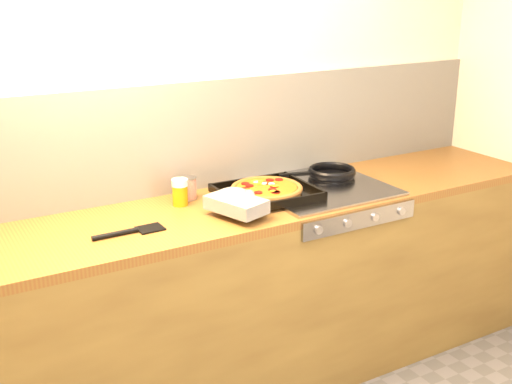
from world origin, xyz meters
TOP-DOWN VIEW (x-y plane):
  - room_shell at (0.00, 1.39)m, footprint 3.20×3.20m
  - counter_run at (0.00, 1.10)m, footprint 3.20×0.62m
  - stovetop at (0.45, 1.10)m, footprint 0.60×0.56m
  - pizza_on_tray at (0.11, 1.08)m, footprint 0.55×0.46m
  - frying_pan at (0.58, 1.19)m, footprint 0.40×0.28m
  - tomato_can at (-0.13, 1.27)m, footprint 0.08×0.08m
  - juice_glass at (-0.20, 1.22)m, footprint 0.07×0.07m
  - wooden_spoon at (0.17, 1.33)m, footprint 0.29×0.11m
  - black_spatula at (-0.50, 1.02)m, footprint 0.28×0.09m

SIDE VIEW (x-z plane):
  - counter_run at x=0.00m, z-range 0.00..0.90m
  - stovetop at x=0.45m, z-range 0.90..0.92m
  - black_spatula at x=-0.50m, z-range 0.90..0.92m
  - wooden_spoon at x=0.17m, z-range 0.90..0.92m
  - frying_pan at x=0.58m, z-range 0.92..0.96m
  - pizza_on_tray at x=0.11m, z-range 0.91..0.98m
  - tomato_can at x=-0.13m, z-range 0.90..1.00m
  - juice_glass at x=-0.20m, z-range 0.90..1.02m
  - room_shell at x=0.00m, z-range -0.45..2.75m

